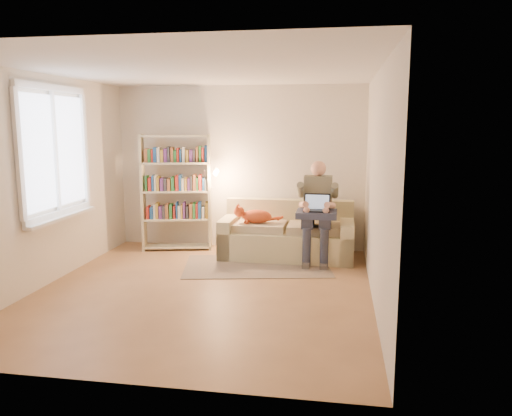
% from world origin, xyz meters
% --- Properties ---
extents(floor, '(4.50, 4.50, 0.00)m').
position_xyz_m(floor, '(0.00, 0.00, 0.00)').
color(floor, '#946A43').
rests_on(floor, ground).
extents(ceiling, '(4.00, 4.50, 0.02)m').
position_xyz_m(ceiling, '(0.00, 0.00, 2.60)').
color(ceiling, white).
rests_on(ceiling, wall_back).
extents(wall_left, '(0.02, 4.50, 2.60)m').
position_xyz_m(wall_left, '(-2.00, 0.00, 1.30)').
color(wall_left, silver).
rests_on(wall_left, floor).
extents(wall_right, '(0.02, 4.50, 2.60)m').
position_xyz_m(wall_right, '(2.00, 0.00, 1.30)').
color(wall_right, silver).
rests_on(wall_right, floor).
extents(wall_back, '(4.00, 0.02, 2.60)m').
position_xyz_m(wall_back, '(0.00, 2.25, 1.30)').
color(wall_back, silver).
rests_on(wall_back, floor).
extents(wall_front, '(4.00, 0.02, 2.60)m').
position_xyz_m(wall_front, '(0.00, -2.25, 1.30)').
color(wall_front, silver).
rests_on(wall_front, floor).
extents(window, '(0.12, 1.52, 1.69)m').
position_xyz_m(window, '(-1.95, 0.20, 1.38)').
color(window, white).
rests_on(window, wall_left).
extents(sofa, '(1.98, 0.90, 0.84)m').
position_xyz_m(sofa, '(0.84, 1.73, 0.30)').
color(sofa, beige).
rests_on(sofa, floor).
extents(person, '(0.41, 0.67, 1.47)m').
position_xyz_m(person, '(1.28, 1.58, 0.82)').
color(person, slate).
rests_on(person, sofa).
extents(cat, '(0.69, 0.24, 0.25)m').
position_xyz_m(cat, '(0.36, 1.61, 0.64)').
color(cat, orange).
rests_on(cat, sofa).
extents(blanket, '(0.57, 0.47, 0.09)m').
position_xyz_m(blanket, '(1.30, 1.43, 0.73)').
color(blanket, '#2D354F').
rests_on(blanket, person).
extents(laptop, '(0.37, 0.33, 0.30)m').
position_xyz_m(laptop, '(1.30, 1.44, 0.83)').
color(laptop, black).
rests_on(laptop, blanket).
extents(bookshelf, '(1.26, 0.50, 1.84)m').
position_xyz_m(bookshelf, '(-0.95, 1.90, 1.02)').
color(bookshelf, beige).
rests_on(bookshelf, floor).
extents(rug, '(2.22, 1.56, 0.01)m').
position_xyz_m(rug, '(0.47, 1.13, 0.01)').
color(rug, gray).
rests_on(rug, floor).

